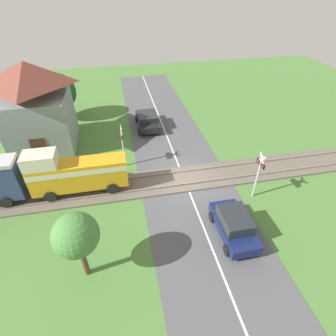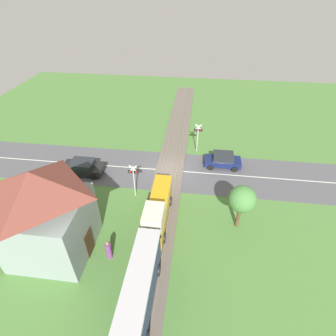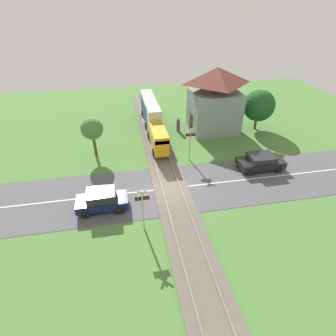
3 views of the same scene
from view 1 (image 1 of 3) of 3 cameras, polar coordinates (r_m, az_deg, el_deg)
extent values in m
plane|color=#4C7A38|center=(18.91, 3.55, -2.48)|extent=(60.00, 60.00, 0.00)
cube|color=#515156|center=(18.90, 3.55, -2.46)|extent=(48.00, 6.40, 0.02)
cube|color=silver|center=(18.89, 3.55, -2.43)|extent=(48.00, 0.12, 0.00)
cube|color=#665B51|center=(18.87, 3.55, -2.34)|extent=(2.80, 48.00, 0.12)
cube|color=slate|center=(18.26, 4.13, -3.44)|extent=(0.10, 48.00, 0.12)
cube|color=slate|center=(19.34, 3.03, -0.75)|extent=(0.10, 48.00, 0.12)
cube|color=gold|center=(17.73, -18.69, -1.29)|extent=(1.35, 6.03, 1.90)
cube|color=beige|center=(17.43, -19.02, 0.06)|extent=(1.37, 6.03, 0.36)
cube|color=beige|center=(17.42, -26.20, 1.56)|extent=(1.35, 1.93, 0.90)
cylinder|color=black|center=(17.54, -12.03, -4.42)|extent=(0.14, 0.76, 0.76)
cylinder|color=black|center=(18.66, -12.17, -1.56)|extent=(0.14, 0.76, 0.76)
cylinder|color=black|center=(18.17, -24.25, -5.73)|extent=(0.14, 0.76, 0.76)
cylinder|color=black|center=(19.25, -23.65, -2.89)|extent=(0.14, 0.76, 0.76)
cylinder|color=black|center=(19.03, -31.82, -6.42)|extent=(0.14, 0.76, 0.76)
cylinder|color=black|center=(20.06, -30.81, -3.67)|extent=(0.14, 0.76, 0.76)
cube|color=#141E4C|center=(15.37, 14.05, -12.31)|extent=(3.65, 1.64, 0.59)
cube|color=#23282D|center=(14.92, 14.39, -10.76)|extent=(2.01, 1.51, 0.63)
cylinder|color=black|center=(16.02, 9.50, -10.49)|extent=(0.60, 0.18, 0.60)
cylinder|color=black|center=(16.58, 14.92, -9.44)|extent=(0.60, 0.18, 0.60)
cylinder|color=black|center=(14.67, 12.67, -17.08)|extent=(0.60, 0.18, 0.60)
cylinder|color=black|center=(15.27, 18.58, -15.61)|extent=(0.60, 0.18, 0.60)
cube|color=black|center=(25.37, -4.45, 10.08)|extent=(4.02, 1.90, 0.59)
cube|color=#23282D|center=(25.13, -4.51, 11.18)|extent=(2.21, 1.74, 0.48)
cylinder|color=black|center=(24.47, -1.77, 8.34)|extent=(0.60, 0.18, 0.60)
cylinder|color=black|center=(24.27, -6.22, 7.87)|extent=(0.60, 0.18, 0.60)
cylinder|color=black|center=(26.77, -2.78, 10.94)|extent=(0.60, 0.18, 0.60)
cylinder|color=black|center=(26.58, -6.88, 10.52)|extent=(0.60, 0.18, 0.60)
cylinder|color=#B7B7B7|center=(17.45, 18.87, -1.83)|extent=(0.12, 0.12, 3.23)
cube|color=black|center=(16.86, 19.55, 0.92)|extent=(0.90, 0.08, 0.28)
sphere|color=red|center=(16.68, 19.96, 0.38)|extent=(0.18, 0.18, 0.18)
sphere|color=red|center=(17.04, 19.14, 1.44)|extent=(0.18, 0.18, 0.18)
cube|color=silver|center=(16.68, 19.77, 1.84)|extent=(0.72, 0.04, 0.72)
cube|color=silver|center=(16.68, 19.77, 1.84)|extent=(0.72, 0.04, 0.72)
cylinder|color=#B7B7B7|center=(19.61, -9.73, 4.41)|extent=(0.12, 0.12, 3.23)
cube|color=black|center=(19.09, -10.04, 7.03)|extent=(0.90, 0.08, 0.28)
sphere|color=red|center=(19.32, -10.09, 7.42)|extent=(0.18, 0.18, 0.18)
sphere|color=red|center=(18.85, -9.99, 6.64)|extent=(0.18, 0.18, 0.18)
cube|color=silver|center=(18.93, -10.15, 7.90)|extent=(0.72, 0.04, 0.72)
cube|color=silver|center=(18.93, -10.15, 7.90)|extent=(0.72, 0.04, 0.72)
cube|color=gray|center=(23.96, -25.85, 9.11)|extent=(5.11, 4.77, 4.47)
pyramid|color=brown|center=(22.66, -28.54, 17.77)|extent=(5.52, 5.15, 1.66)
cube|color=#472D1E|center=(22.29, -26.12, 3.43)|extent=(0.06, 1.10, 2.10)
cylinder|color=#7F3D84|center=(21.40, -27.04, 0.49)|extent=(0.40, 0.40, 1.36)
sphere|color=#936B4C|center=(20.99, -27.63, 2.26)|extent=(0.25, 0.25, 0.25)
cylinder|color=brown|center=(28.93, -22.00, 11.09)|extent=(0.28, 0.28, 1.28)
sphere|color=#1E5623|center=(28.17, -23.01, 14.98)|extent=(3.54, 3.54, 3.54)
cylinder|color=brown|center=(13.75, -17.79, -18.65)|extent=(0.28, 0.28, 1.99)
sphere|color=#477F3D|center=(12.31, -19.43, -13.62)|extent=(2.05, 2.05, 2.05)
camera|label=2|loc=(20.93, -78.27, 22.50)|focal=28.00mm
camera|label=3|loc=(23.28, 58.21, 24.32)|focal=28.00mm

